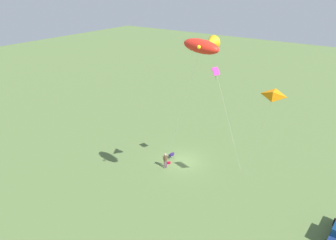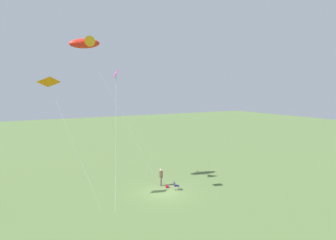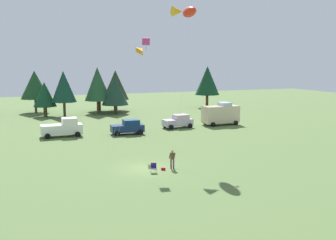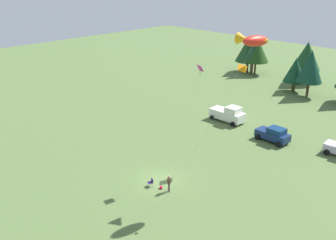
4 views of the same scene
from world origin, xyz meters
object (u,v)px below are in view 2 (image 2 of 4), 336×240
kite_large_fish (85,43)px  folding_chair (176,185)px  kite_diamond_rainbow (116,79)px  kite_delta_orange (48,81)px  person_kite_flyer (161,176)px  backpack_on_grass (167,187)px

kite_large_fish → folding_chair: bearing=-131.1°
folding_chair → kite_large_fish: (5.99, 6.86, 13.86)m
kite_diamond_rainbow → kite_delta_orange: bearing=74.4°
person_kite_flyer → kite_large_fish: (4.04, 6.30, 13.33)m
kite_large_fish → kite_delta_orange: size_ratio=1.35×
kite_large_fish → kite_diamond_rainbow: (-4.94, -1.26, -3.65)m
backpack_on_grass → kite_diamond_rainbow: (0.01, 5.23, 10.59)m
kite_diamond_rainbow → backpack_on_grass: bearing=-90.1°
kite_large_fish → kite_delta_orange: bearing=128.6°
folding_chair → backpack_on_grass: (1.04, 0.38, -0.38)m
kite_large_fish → backpack_on_grass: bearing=-127.4°
folding_chair → kite_large_fish: size_ratio=0.05×
backpack_on_grass → kite_diamond_rainbow: 11.81m
kite_diamond_rainbow → folding_chair: bearing=-100.6°
kite_delta_orange → kite_diamond_rainbow: bearing=-105.6°
folding_chair → backpack_on_grass: bearing=131.6°
kite_large_fish → kite_diamond_rainbow: size_ratio=1.29×
backpack_on_grass → person_kite_flyer: bearing=11.4°
folding_chair → kite_delta_orange: size_ratio=0.07×
person_kite_flyer → kite_large_fish: bearing=177.2°
person_kite_flyer → backpack_on_grass: bearing=-48.7°
person_kite_flyer → kite_delta_orange: (0.64, 10.55, 9.52)m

